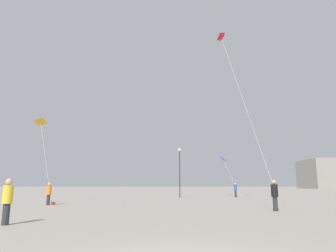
{
  "coord_description": "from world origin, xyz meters",
  "views": [
    {
      "loc": [
        -0.36,
        -6.13,
        1.61
      ],
      "look_at": [
        0.0,
        21.37,
        6.91
      ],
      "focal_mm": 31.97,
      "sensor_mm": 36.0,
      "label": 1
    }
  ],
  "objects_px": {
    "person_in_blue": "(235,189)",
    "person_in_yellow": "(7,199)",
    "person_in_black": "(275,194)",
    "kite_violet_diamond": "(223,158)",
    "lamppost_east": "(180,165)",
    "kite_crimson_delta": "(222,40)",
    "handbag_beside_flyer": "(53,203)",
    "person_in_orange": "(49,193)",
    "kite_amber_delta": "(41,123)",
    "building_left_hall": "(330,174)"
  },
  "relations": [
    {
      "from": "building_left_hall",
      "to": "lamppost_east",
      "type": "xyz_separation_m",
      "value": [
        -51.48,
        -60.54,
        -0.77
      ]
    },
    {
      "from": "person_in_black",
      "to": "kite_crimson_delta",
      "type": "distance_m",
      "value": 15.07
    },
    {
      "from": "person_in_yellow",
      "to": "kite_amber_delta",
      "type": "distance_m",
      "value": 14.41
    },
    {
      "from": "person_in_orange",
      "to": "person_in_yellow",
      "type": "xyz_separation_m",
      "value": [
        2.55,
        -11.14,
        0.07
      ]
    },
    {
      "from": "lamppost_east",
      "to": "handbag_beside_flyer",
      "type": "xyz_separation_m",
      "value": [
        -10.34,
        -12.56,
        -3.69
      ]
    },
    {
      "from": "person_in_yellow",
      "to": "building_left_hall",
      "type": "distance_m",
      "value": 103.34
    },
    {
      "from": "kite_crimson_delta",
      "to": "kite_amber_delta",
      "type": "xyz_separation_m",
      "value": [
        -15.67,
        -0.09,
        -7.76
      ]
    },
    {
      "from": "person_in_blue",
      "to": "handbag_beside_flyer",
      "type": "bearing_deg",
      "value": -98.64
    },
    {
      "from": "person_in_blue",
      "to": "person_in_yellow",
      "type": "distance_m",
      "value": 28.51
    },
    {
      "from": "person_in_black",
      "to": "kite_violet_diamond",
      "type": "bearing_deg",
      "value": 24.87
    },
    {
      "from": "person_in_orange",
      "to": "person_in_blue",
      "type": "relative_size",
      "value": 1.0
    },
    {
      "from": "kite_violet_diamond",
      "to": "person_in_blue",
      "type": "bearing_deg",
      "value": -82.07
    },
    {
      "from": "person_in_orange",
      "to": "lamppost_east",
      "type": "relative_size",
      "value": 0.29
    },
    {
      "from": "person_in_blue",
      "to": "lamppost_east",
      "type": "bearing_deg",
      "value": -131.58
    },
    {
      "from": "person_in_black",
      "to": "kite_amber_delta",
      "type": "bearing_deg",
      "value": 96.97
    },
    {
      "from": "kite_violet_diamond",
      "to": "lamppost_east",
      "type": "bearing_deg",
      "value": -142.52
    },
    {
      "from": "kite_violet_diamond",
      "to": "person_in_yellow",
      "type": "bearing_deg",
      "value": -116.63
    },
    {
      "from": "person_in_blue",
      "to": "kite_crimson_delta",
      "type": "distance_m",
      "value": 18.11
    },
    {
      "from": "person_in_yellow",
      "to": "kite_amber_delta",
      "type": "xyz_separation_m",
      "value": [
        -4.2,
        12.58,
        5.62
      ]
    },
    {
      "from": "person_in_black",
      "to": "person_in_blue",
      "type": "bearing_deg",
      "value": 22.27
    },
    {
      "from": "kite_crimson_delta",
      "to": "building_left_hall",
      "type": "relative_size",
      "value": 0.81
    },
    {
      "from": "kite_violet_diamond",
      "to": "kite_crimson_delta",
      "type": "xyz_separation_m",
      "value": [
        -2.82,
        -15.84,
        9.38
      ]
    },
    {
      "from": "person_in_orange",
      "to": "person_in_blue",
      "type": "xyz_separation_m",
      "value": [
        17.43,
        13.19,
        0.0
      ]
    },
    {
      "from": "kite_violet_diamond",
      "to": "kite_crimson_delta",
      "type": "relative_size",
      "value": 0.36
    },
    {
      "from": "kite_crimson_delta",
      "to": "kite_amber_delta",
      "type": "bearing_deg",
      "value": -179.66
    },
    {
      "from": "kite_violet_diamond",
      "to": "kite_amber_delta",
      "type": "distance_m",
      "value": 24.47
    },
    {
      "from": "person_in_black",
      "to": "kite_crimson_delta",
      "type": "relative_size",
      "value": 0.13
    },
    {
      "from": "kite_amber_delta",
      "to": "person_in_orange",
      "type": "bearing_deg",
      "value": -41.32
    },
    {
      "from": "person_in_yellow",
      "to": "kite_violet_diamond",
      "type": "xyz_separation_m",
      "value": [
        14.3,
        28.51,
        4.0
      ]
    },
    {
      "from": "person_in_blue",
      "to": "handbag_beside_flyer",
      "type": "relative_size",
      "value": 5.26
    },
    {
      "from": "person_in_black",
      "to": "person_in_blue",
      "type": "height_order",
      "value": "person_in_black"
    },
    {
      "from": "kite_violet_diamond",
      "to": "kite_amber_delta",
      "type": "bearing_deg",
      "value": -139.26
    },
    {
      "from": "person_in_blue",
      "to": "lamppost_east",
      "type": "height_order",
      "value": "lamppost_east"
    },
    {
      "from": "kite_amber_delta",
      "to": "lamppost_east",
      "type": "height_order",
      "value": "kite_amber_delta"
    },
    {
      "from": "person_in_orange",
      "to": "building_left_hall",
      "type": "relative_size",
      "value": 0.1
    },
    {
      "from": "person_in_black",
      "to": "kite_crimson_delta",
      "type": "xyz_separation_m",
      "value": [
        -1.42,
        6.81,
        13.36
      ]
    },
    {
      "from": "kite_crimson_delta",
      "to": "lamppost_east",
      "type": "xyz_separation_m",
      "value": [
        -3.34,
        11.11,
        -10.56
      ]
    },
    {
      "from": "person_in_orange",
      "to": "lamppost_east",
      "type": "height_order",
      "value": "lamppost_east"
    },
    {
      "from": "person_in_orange",
      "to": "kite_violet_diamond",
      "type": "distance_m",
      "value": 24.55
    },
    {
      "from": "person_in_black",
      "to": "kite_violet_diamond",
      "type": "relative_size",
      "value": 0.37
    },
    {
      "from": "person_in_orange",
      "to": "kite_violet_diamond",
      "type": "xyz_separation_m",
      "value": [
        16.85,
        17.38,
        4.07
      ]
    },
    {
      "from": "building_left_hall",
      "to": "lamppost_east",
      "type": "distance_m",
      "value": 79.47
    },
    {
      "from": "person_in_blue",
      "to": "kite_amber_delta",
      "type": "bearing_deg",
      "value": -104.5
    },
    {
      "from": "person_in_black",
      "to": "kite_crimson_delta",
      "type": "bearing_deg",
      "value": 40.17
    },
    {
      "from": "kite_crimson_delta",
      "to": "handbag_beside_flyer",
      "type": "relative_size",
      "value": 43.21
    },
    {
      "from": "kite_violet_diamond",
      "to": "kite_crimson_delta",
      "type": "distance_m",
      "value": 18.62
    },
    {
      "from": "lamppost_east",
      "to": "kite_violet_diamond",
      "type": "bearing_deg",
      "value": 37.48
    },
    {
      "from": "person_in_yellow",
      "to": "kite_amber_delta",
      "type": "bearing_deg",
      "value": 9.5
    },
    {
      "from": "kite_crimson_delta",
      "to": "person_in_black",
      "type": "bearing_deg",
      "value": -78.26
    },
    {
      "from": "person_in_blue",
      "to": "building_left_hall",
      "type": "bearing_deg",
      "value": 97.19
    }
  ]
}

